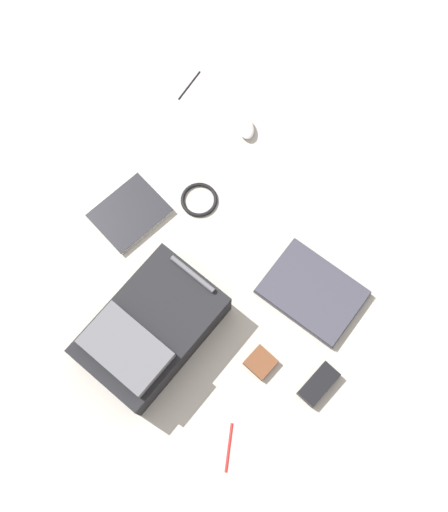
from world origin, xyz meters
The scene contains 10 objects.
ground_plane centered at (0.00, 0.00, 0.00)m, with size 3.91×3.91×0.00m, color gray.
backpack centered at (-0.02, -0.30, 0.08)m, with size 0.35×0.48×0.19m.
laptop centered at (0.36, 0.09, 0.02)m, with size 0.34×0.27×0.03m.
book_red centered at (-0.31, 0.02, 0.01)m, with size 0.25×0.28×0.02m.
computer_mouse centered at (-0.14, 0.51, 0.02)m, with size 0.06×0.10×0.04m, color silver.
cable_coil centered at (-0.14, 0.18, 0.01)m, with size 0.13×0.13×0.01m, color black.
power_brick centered at (0.52, -0.16, 0.02)m, with size 0.07×0.14×0.03m, color black.
pen_black centered at (-0.41, 0.56, 0.00)m, with size 0.01×0.01×0.14m, color black.
pen_blue centered at (0.37, -0.47, 0.00)m, with size 0.01×0.01×0.15m, color red.
earbud_pouch centered at (0.33, -0.20, 0.01)m, with size 0.08×0.08×0.03m, color #59331E.
Camera 1 is at (0.37, -0.50, 2.02)m, focal length 44.01 mm.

